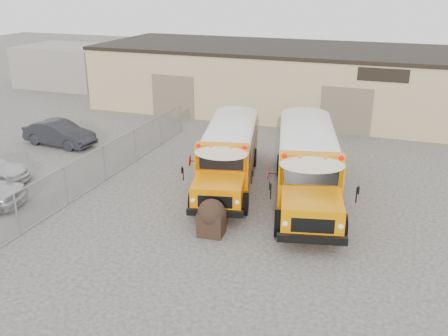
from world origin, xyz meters
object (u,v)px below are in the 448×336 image
(school_bus_right, at_px, (303,120))
(tarp_bundle, at_px, (211,217))
(school_bus_left, at_px, (239,118))
(car_dark, at_px, (59,133))

(school_bus_right, height_order, tarp_bundle, school_bus_right)
(tarp_bundle, bearing_deg, school_bus_right, 84.09)
(school_bus_left, relative_size, car_dark, 2.19)
(school_bus_right, bearing_deg, tarp_bundle, -95.91)
(school_bus_left, bearing_deg, tarp_bundle, -76.88)
(tarp_bundle, bearing_deg, school_bus_left, 103.12)
(tarp_bundle, xyz_separation_m, car_dark, (-12.52, 7.22, -0.02))
(tarp_bundle, height_order, car_dark, tarp_bundle)
(school_bus_left, height_order, tarp_bundle, school_bus_left)
(school_bus_left, xyz_separation_m, school_bus_right, (3.78, 0.12, 0.16))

